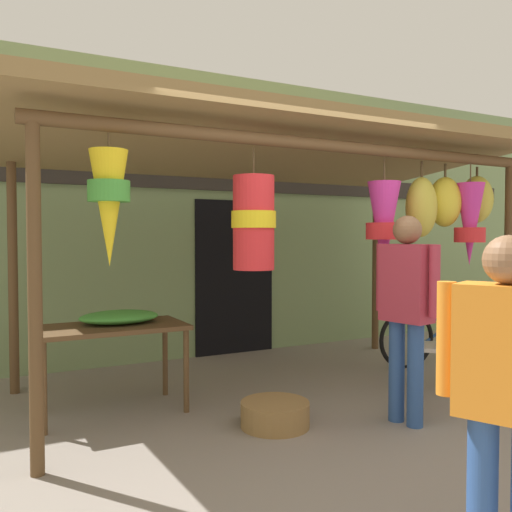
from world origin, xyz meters
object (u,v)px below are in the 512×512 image
object	(u,v)px
parked_bicycle	(444,336)
vendor_in_orange	(506,386)
flower_heap_on_table	(121,317)
folding_chair	(439,341)
customer_foreground	(407,301)
display_table	(111,335)
wicker_basket_by_table	(275,414)

from	to	relation	value
parked_bicycle	vendor_in_orange	distance (m)	4.35
flower_heap_on_table	folding_chair	world-z (taller)	flower_heap_on_table
customer_foreground	flower_heap_on_table	bearing A→B (deg)	143.17
flower_heap_on_table	vendor_in_orange	distance (m)	3.36
vendor_in_orange	parked_bicycle	bearing A→B (deg)	46.19
parked_bicycle	customer_foreground	distance (m)	2.37
display_table	vendor_in_orange	world-z (taller)	vendor_in_orange
customer_foreground	parked_bicycle	bearing A→B (deg)	35.45
customer_foreground	folding_chair	bearing A→B (deg)	29.70
display_table	vendor_in_orange	size ratio (longest dim) A/B	0.82
flower_heap_on_table	customer_foreground	size ratio (longest dim) A/B	0.41
flower_heap_on_table	wicker_basket_by_table	distance (m)	1.60
folding_chair	vendor_in_orange	distance (m)	3.14
vendor_in_orange	customer_foreground	distance (m)	2.12
wicker_basket_by_table	vendor_in_orange	bearing A→B (deg)	-93.72
flower_heap_on_table	wicker_basket_by_table	size ratio (longest dim) A/B	1.25
folding_chair	display_table	bearing A→B (deg)	164.11
display_table	flower_heap_on_table	distance (m)	0.19
flower_heap_on_table	folding_chair	xyz separation A→B (m)	(2.91, -0.93, -0.32)
display_table	vendor_in_orange	bearing A→B (deg)	-73.54
folding_chair	vendor_in_orange	xyz separation A→B (m)	(-2.07, -2.33, 0.40)
customer_foreground	display_table	bearing A→B (deg)	145.96
folding_chair	parked_bicycle	xyz separation A→B (m)	(0.91, 0.78, -0.16)
vendor_in_orange	display_table	bearing A→B (deg)	106.46
display_table	vendor_in_orange	xyz separation A→B (m)	(0.94, -3.18, 0.22)
wicker_basket_by_table	vendor_in_orange	world-z (taller)	vendor_in_orange
folding_chair	wicker_basket_by_table	world-z (taller)	folding_chair
flower_heap_on_table	vendor_in_orange	size ratio (longest dim) A/B	0.45
wicker_basket_by_table	parked_bicycle	distance (m)	2.99
wicker_basket_by_table	folding_chair	bearing A→B (deg)	3.13
display_table	customer_foreground	bearing A→B (deg)	-34.04
folding_chair	wicker_basket_by_table	size ratio (longest dim) A/B	1.51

